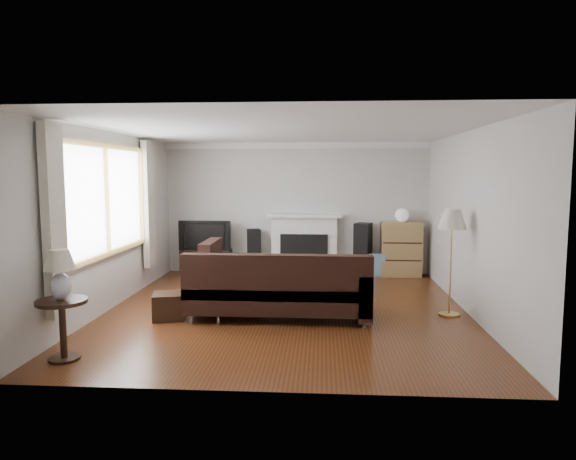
# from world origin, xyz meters

# --- Properties ---
(room) EXTENTS (5.10, 5.60, 2.54)m
(room) POSITION_xyz_m (0.00, 0.00, 1.25)
(room) COLOR #522812
(room) RESTS_ON ground
(window) EXTENTS (0.12, 2.74, 1.54)m
(window) POSITION_xyz_m (-2.45, -0.20, 1.55)
(window) COLOR olive
(window) RESTS_ON room
(curtain_near) EXTENTS (0.10, 0.35, 2.10)m
(curtain_near) POSITION_xyz_m (-2.40, -1.72, 1.40)
(curtain_near) COLOR beige
(curtain_near) RESTS_ON room
(curtain_far) EXTENTS (0.10, 0.35, 2.10)m
(curtain_far) POSITION_xyz_m (-2.40, 1.32, 1.40)
(curtain_far) COLOR beige
(curtain_far) RESTS_ON room
(fireplace) EXTENTS (1.40, 0.26, 1.15)m
(fireplace) POSITION_xyz_m (0.15, 2.64, 0.57)
(fireplace) COLOR white
(fireplace) RESTS_ON room
(tv_stand) EXTENTS (0.94, 0.42, 0.47)m
(tv_stand) POSITION_xyz_m (-1.71, 2.50, 0.23)
(tv_stand) COLOR black
(tv_stand) RESTS_ON ground
(television) EXTENTS (0.98, 0.13, 0.57)m
(television) POSITION_xyz_m (-1.71, 2.50, 0.75)
(television) COLOR black
(television) RESTS_ON tv_stand
(speaker_left) EXTENTS (0.30, 0.33, 0.86)m
(speaker_left) POSITION_xyz_m (-0.80, 2.55, 0.43)
(speaker_left) COLOR black
(speaker_left) RESTS_ON ground
(speaker_right) EXTENTS (0.38, 0.41, 1.00)m
(speaker_right) POSITION_xyz_m (1.25, 2.52, 0.50)
(speaker_right) COLOR black
(speaker_right) RESTS_ON ground
(bookshelf) EXTENTS (0.74, 0.35, 1.02)m
(bookshelf) POSITION_xyz_m (1.96, 2.53, 0.51)
(bookshelf) COLOR #9A7547
(bookshelf) RESTS_ON ground
(globe_lamp) EXTENTS (0.25, 0.25, 0.25)m
(globe_lamp) POSITION_xyz_m (1.96, 2.53, 1.14)
(globe_lamp) COLOR white
(globe_lamp) RESTS_ON bookshelf
(sectional_sofa) EXTENTS (2.61, 1.91, 0.84)m
(sectional_sofa) POSITION_xyz_m (-0.08, -0.38, 0.42)
(sectional_sofa) COLOR black
(sectional_sofa) RESTS_ON ground
(coffee_table) EXTENTS (1.12, 0.67, 0.42)m
(coffee_table) POSITION_xyz_m (0.01, 0.99, 0.21)
(coffee_table) COLOR olive
(coffee_table) RESTS_ON ground
(footstool) EXTENTS (0.48, 0.48, 0.34)m
(footstool) POSITION_xyz_m (-1.52, -0.55, 0.17)
(footstool) COLOR black
(footstool) RESTS_ON ground
(floor_lamp) EXTENTS (0.43, 0.43, 1.45)m
(floor_lamp) POSITION_xyz_m (2.22, -0.14, 0.72)
(floor_lamp) COLOR #C39044
(floor_lamp) RESTS_ON ground
(side_table) EXTENTS (0.51, 0.51, 0.63)m
(side_table) POSITION_xyz_m (-2.15, -2.11, 0.32)
(side_table) COLOR black
(side_table) RESTS_ON ground
(table_lamp) EXTENTS (0.31, 0.31, 0.51)m
(table_lamp) POSITION_xyz_m (-2.15, -2.11, 0.89)
(table_lamp) COLOR silver
(table_lamp) RESTS_ON side_table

